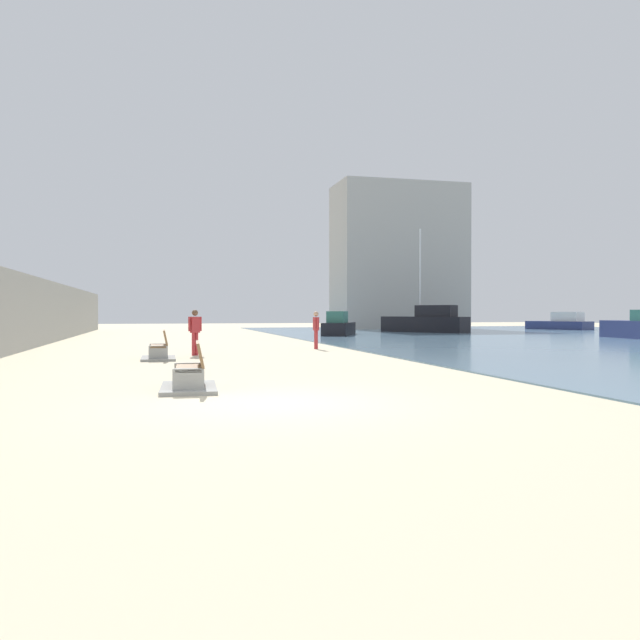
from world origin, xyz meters
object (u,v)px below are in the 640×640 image
at_px(person_walking, 316,327).
at_px(boat_far_left, 339,326).
at_px(person_standing, 195,329).
at_px(bench_far, 159,352).
at_px(bench_near, 190,378).
at_px(boat_far_right, 426,322).
at_px(boat_mid_bay, 561,323).

distance_m(person_walking, boat_far_left, 15.62).
bearing_deg(person_walking, person_standing, -151.74).
distance_m(bench_far, boat_far_left, 22.51).
height_order(bench_near, boat_far_left, boat_far_left).
bearing_deg(boat_far_right, bench_far, -130.46).
bearing_deg(bench_near, boat_far_right, 59.00).
distance_m(person_standing, boat_far_right, 28.30).
xyz_separation_m(bench_far, person_standing, (1.27, 1.68, 0.73)).
bearing_deg(boat_far_right, boat_mid_bay, 16.93).
height_order(person_walking, boat_far_left, boat_far_left).
distance_m(bench_near, bench_far, 8.75).
distance_m(bench_near, boat_mid_bay, 49.80).
xyz_separation_m(person_standing, boat_mid_bay, (33.32, 25.97, -0.36)).
bearing_deg(boat_mid_bay, boat_far_right, -163.07).
distance_m(boat_mid_bay, boat_far_left, 24.38).
bearing_deg(bench_near, boat_far_left, 68.30).
distance_m(boat_far_right, boat_far_left, 8.92).
height_order(person_walking, person_standing, person_standing).
height_order(person_standing, boat_far_right, boat_far_right).
relative_size(bench_near, person_walking, 1.34).
bearing_deg(person_standing, boat_mid_bay, 37.93).
bearing_deg(boat_mid_bay, person_standing, -142.07).
relative_size(person_walking, boat_mid_bay, 0.28).
bearing_deg(bench_near, bench_far, 93.84).
bearing_deg(person_standing, boat_far_right, 49.28).
relative_size(bench_near, boat_mid_bay, 0.37).
relative_size(bench_far, boat_far_right, 0.27).
bearing_deg(boat_mid_bay, person_walking, -140.50).
relative_size(bench_near, boat_far_left, 0.41).
distance_m(bench_near, person_walking, 14.51).
distance_m(bench_near, person_standing, 10.47).
bearing_deg(bench_far, bench_near, -86.16).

